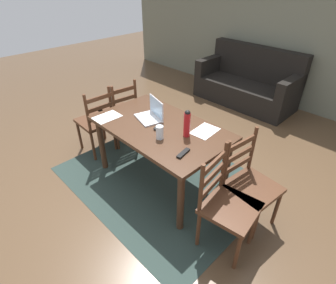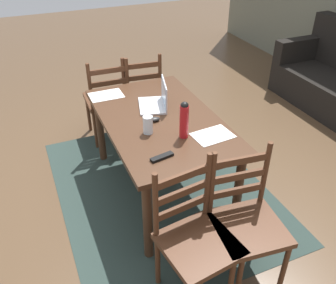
% 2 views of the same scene
% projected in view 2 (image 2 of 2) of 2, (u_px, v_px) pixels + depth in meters
% --- Properties ---
extents(ground_plane, '(14.00, 14.00, 0.00)m').
position_uv_depth(ground_plane, '(161.00, 188.00, 3.36)').
color(ground_plane, brown).
extents(area_rug, '(2.28, 1.79, 0.01)m').
position_uv_depth(area_rug, '(161.00, 188.00, 3.36)').
color(area_rug, '#283833').
rests_on(area_rug, ground).
extents(dining_table, '(1.50, 0.90, 0.75)m').
position_uv_depth(dining_table, '(160.00, 128.00, 3.00)').
color(dining_table, '#422819').
rests_on(dining_table, ground).
extents(chair_left_far, '(0.48, 0.48, 0.95)m').
position_uv_depth(chair_left_far, '(139.00, 94.00, 3.96)').
color(chair_left_far, '#4C2B19').
rests_on(chair_left_far, ground).
extents(chair_left_near, '(0.45, 0.45, 0.95)m').
position_uv_depth(chair_left_near, '(108.00, 100.00, 3.85)').
color(chair_left_near, '#4C2B19').
rests_on(chair_left_near, ground).
extents(chair_right_far, '(0.48, 0.48, 0.95)m').
position_uv_depth(chair_right_far, '(246.00, 222.00, 2.37)').
color(chair_right_far, '#4C2B19').
rests_on(chair_right_far, ground).
extents(chair_right_near, '(0.50, 0.50, 0.95)m').
position_uv_depth(chair_right_near, '(195.00, 239.00, 2.25)').
color(chair_right_near, '#4C2B19').
rests_on(chair_right_near, ground).
extents(laptop, '(0.37, 0.30, 0.23)m').
position_uv_depth(laptop, '(157.00, 100.00, 3.09)').
color(laptop, silver).
rests_on(laptop, dining_table).
extents(water_bottle, '(0.07, 0.07, 0.29)m').
position_uv_depth(water_bottle, '(184.00, 119.00, 2.63)').
color(water_bottle, red).
rests_on(water_bottle, dining_table).
extents(drinking_glass, '(0.08, 0.08, 0.14)m').
position_uv_depth(drinking_glass, '(148.00, 125.00, 2.72)').
color(drinking_glass, silver).
rests_on(drinking_glass, dining_table).
extents(computer_mouse, '(0.07, 0.11, 0.03)m').
position_uv_depth(computer_mouse, '(154.00, 119.00, 2.90)').
color(computer_mouse, black).
rests_on(computer_mouse, dining_table).
extents(tv_remote, '(0.07, 0.18, 0.02)m').
position_uv_depth(tv_remote, '(162.00, 157.00, 2.48)').
color(tv_remote, black).
rests_on(tv_remote, dining_table).
extents(paper_stack_left, '(0.21, 0.30, 0.00)m').
position_uv_depth(paper_stack_left, '(106.00, 95.00, 3.29)').
color(paper_stack_left, white).
rests_on(paper_stack_left, dining_table).
extents(paper_stack_right, '(0.24, 0.31, 0.00)m').
position_uv_depth(paper_stack_right, '(213.00, 135.00, 2.72)').
color(paper_stack_right, white).
rests_on(paper_stack_right, dining_table).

